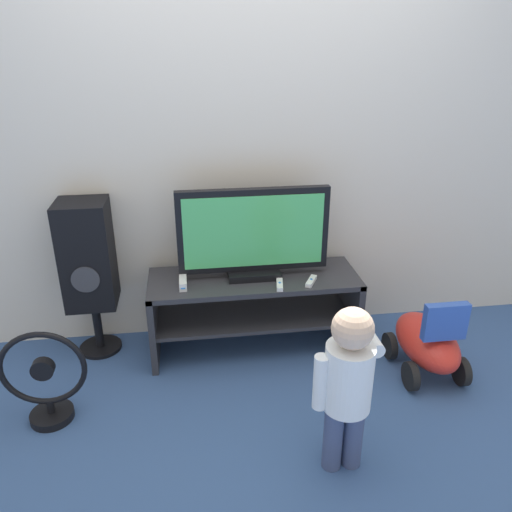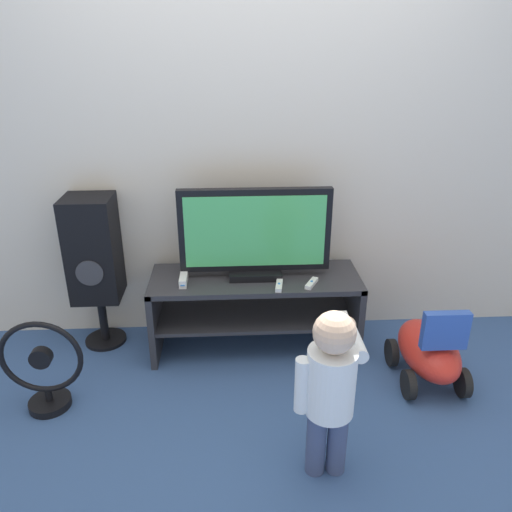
{
  "view_description": "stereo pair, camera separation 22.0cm",
  "coord_description": "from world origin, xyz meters",
  "px_view_note": "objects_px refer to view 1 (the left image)",
  "views": [
    {
      "loc": [
        -0.36,
        -2.36,
        1.74
      ],
      "look_at": [
        0.0,
        0.13,
        0.64
      ],
      "focal_mm": 35.0,
      "sensor_mm": 36.0,
      "label": 1
    },
    {
      "loc": [
        -0.14,
        -2.38,
        1.74
      ],
      "look_at": [
        0.0,
        0.13,
        0.64
      ],
      "focal_mm": 35.0,
      "sensor_mm": 36.0,
      "label": 2
    }
  ],
  "objects_px": {
    "speaker_tower": "(88,258)",
    "television": "(253,234)",
    "child": "(348,377)",
    "ride_on_toy": "(427,342)",
    "floor_fan": "(45,381)",
    "remote_secondary": "(280,285)",
    "remote_primary": "(311,281)",
    "game_console": "(183,282)"
  },
  "relations": [
    {
      "from": "child",
      "to": "speaker_tower",
      "type": "relative_size",
      "value": 0.84
    },
    {
      "from": "remote_secondary",
      "to": "speaker_tower",
      "type": "bearing_deg",
      "value": 166.61
    },
    {
      "from": "child",
      "to": "ride_on_toy",
      "type": "distance_m",
      "value": 0.93
    },
    {
      "from": "remote_primary",
      "to": "child",
      "type": "relative_size",
      "value": 0.17
    },
    {
      "from": "television",
      "to": "speaker_tower",
      "type": "xyz_separation_m",
      "value": [
        -0.93,
        0.09,
        -0.13
      ]
    },
    {
      "from": "remote_primary",
      "to": "speaker_tower",
      "type": "distance_m",
      "value": 1.27
    },
    {
      "from": "remote_secondary",
      "to": "ride_on_toy",
      "type": "xyz_separation_m",
      "value": [
        0.8,
        -0.24,
        -0.29
      ]
    },
    {
      "from": "remote_secondary",
      "to": "speaker_tower",
      "type": "height_order",
      "value": "speaker_tower"
    },
    {
      "from": "game_console",
      "to": "remote_primary",
      "type": "relative_size",
      "value": 1.3
    },
    {
      "from": "child",
      "to": "speaker_tower",
      "type": "xyz_separation_m",
      "value": [
        -1.19,
        1.08,
        0.14
      ]
    },
    {
      "from": "game_console",
      "to": "ride_on_toy",
      "type": "height_order",
      "value": "game_console"
    },
    {
      "from": "floor_fan",
      "to": "remote_primary",
      "type": "bearing_deg",
      "value": 14.68
    },
    {
      "from": "television",
      "to": "floor_fan",
      "type": "relative_size",
      "value": 1.7
    },
    {
      "from": "remote_secondary",
      "to": "child",
      "type": "height_order",
      "value": "child"
    },
    {
      "from": "remote_primary",
      "to": "speaker_tower",
      "type": "xyz_separation_m",
      "value": [
        -1.24,
        0.23,
        0.12
      ]
    },
    {
      "from": "child",
      "to": "ride_on_toy",
      "type": "relative_size",
      "value": 1.49
    },
    {
      "from": "remote_primary",
      "to": "speaker_tower",
      "type": "height_order",
      "value": "speaker_tower"
    },
    {
      "from": "remote_secondary",
      "to": "floor_fan",
      "type": "relative_size",
      "value": 0.27
    },
    {
      "from": "television",
      "to": "floor_fan",
      "type": "bearing_deg",
      "value": -154.91
    },
    {
      "from": "remote_primary",
      "to": "television",
      "type": "bearing_deg",
      "value": 155.22
    },
    {
      "from": "speaker_tower",
      "to": "floor_fan",
      "type": "relative_size",
      "value": 1.86
    },
    {
      "from": "game_console",
      "to": "child",
      "type": "xyz_separation_m",
      "value": [
        0.66,
        -0.91,
        -0.03
      ]
    },
    {
      "from": "game_console",
      "to": "child",
      "type": "bearing_deg",
      "value": -54.06
    },
    {
      "from": "floor_fan",
      "to": "remote_secondary",
      "type": "bearing_deg",
      "value": 16.01
    },
    {
      "from": "child",
      "to": "remote_primary",
      "type": "bearing_deg",
      "value": 86.38
    },
    {
      "from": "speaker_tower",
      "to": "television",
      "type": "bearing_deg",
      "value": -5.56
    },
    {
      "from": "child",
      "to": "speaker_tower",
      "type": "bearing_deg",
      "value": 137.82
    },
    {
      "from": "remote_primary",
      "to": "floor_fan",
      "type": "bearing_deg",
      "value": -165.32
    },
    {
      "from": "television",
      "to": "child",
      "type": "bearing_deg",
      "value": -75.45
    },
    {
      "from": "remote_primary",
      "to": "floor_fan",
      "type": "xyz_separation_m",
      "value": [
        -1.39,
        -0.36,
        -0.26
      ]
    },
    {
      "from": "television",
      "to": "remote_primary",
      "type": "bearing_deg",
      "value": -24.78
    },
    {
      "from": "remote_secondary",
      "to": "speaker_tower",
      "type": "xyz_separation_m",
      "value": [
        -1.06,
        0.25,
        0.12
      ]
    },
    {
      "from": "television",
      "to": "ride_on_toy",
      "type": "height_order",
      "value": "television"
    },
    {
      "from": "remote_secondary",
      "to": "ride_on_toy",
      "type": "relative_size",
      "value": 0.25
    },
    {
      "from": "floor_fan",
      "to": "ride_on_toy",
      "type": "xyz_separation_m",
      "value": [
        2.01,
        0.11,
        -0.03
      ]
    },
    {
      "from": "game_console",
      "to": "remote_secondary",
      "type": "distance_m",
      "value": 0.54
    },
    {
      "from": "ride_on_toy",
      "to": "remote_primary",
      "type": "bearing_deg",
      "value": 157.14
    },
    {
      "from": "game_console",
      "to": "remote_secondary",
      "type": "height_order",
      "value": "game_console"
    },
    {
      "from": "television",
      "to": "child",
      "type": "distance_m",
      "value": 1.05
    },
    {
      "from": "speaker_tower",
      "to": "ride_on_toy",
      "type": "relative_size",
      "value": 1.77
    },
    {
      "from": "remote_primary",
      "to": "floor_fan",
      "type": "distance_m",
      "value": 1.46
    },
    {
      "from": "television",
      "to": "floor_fan",
      "type": "distance_m",
      "value": 1.3
    }
  ]
}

